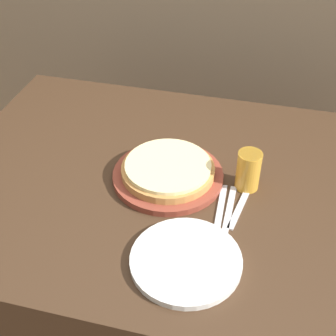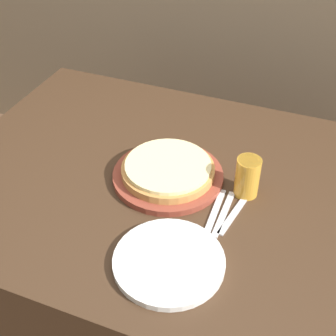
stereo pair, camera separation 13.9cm
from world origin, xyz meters
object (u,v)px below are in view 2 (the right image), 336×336
(dinner_knife, at_px, (224,214))
(beer_glass, at_px, (248,176))
(pizza_on_board, at_px, (168,172))
(fork, at_px, (215,212))
(dinner_plate, at_px, (169,261))
(spoon, at_px, (232,216))

(dinner_knife, bearing_deg, beer_glass, 72.85)
(pizza_on_board, height_order, fork, pizza_on_board)
(pizza_on_board, relative_size, dinner_knife, 1.78)
(dinner_plate, height_order, fork, dinner_plate)
(pizza_on_board, xyz_separation_m, dinner_plate, (0.12, -0.30, -0.02))
(beer_glass, relative_size, fork, 0.65)
(beer_glass, distance_m, spoon, 0.13)
(fork, xyz_separation_m, dinner_knife, (0.02, 0.00, 0.00))
(pizza_on_board, bearing_deg, fork, -26.58)
(pizza_on_board, bearing_deg, dinner_knife, -23.64)
(dinner_knife, distance_m, spoon, 0.02)
(dinner_knife, bearing_deg, fork, 180.00)
(dinner_knife, relative_size, spoon, 1.17)
(pizza_on_board, distance_m, fork, 0.20)
(beer_glass, bearing_deg, fork, -118.31)
(pizza_on_board, distance_m, dinner_knife, 0.22)
(pizza_on_board, distance_m, dinner_plate, 0.33)
(fork, xyz_separation_m, spoon, (0.05, 0.00, 0.00))
(beer_glass, height_order, spoon, beer_glass)
(dinner_plate, distance_m, fork, 0.22)
(pizza_on_board, bearing_deg, dinner_plate, -68.01)
(fork, height_order, spoon, same)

